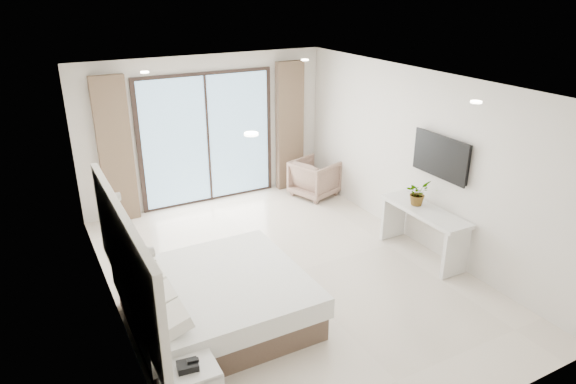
% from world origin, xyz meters
% --- Properties ---
extents(ground, '(6.20, 6.20, 0.00)m').
position_xyz_m(ground, '(0.00, 0.00, 0.00)').
color(ground, beige).
rests_on(ground, ground).
extents(room_shell, '(4.62, 6.22, 2.72)m').
position_xyz_m(room_shell, '(-0.20, 0.68, 1.58)').
color(room_shell, silver).
rests_on(room_shell, ground).
extents(bed, '(2.06, 1.96, 0.71)m').
position_xyz_m(bed, '(-1.28, -0.58, 0.30)').
color(bed, brown).
rests_on(bed, ground).
extents(phone, '(0.22, 0.18, 0.07)m').
position_xyz_m(phone, '(-2.00, -1.76, 0.51)').
color(phone, black).
rests_on(phone, nightstand).
extents(console_desk, '(0.47, 1.50, 0.77)m').
position_xyz_m(console_desk, '(2.04, -0.49, 0.56)').
color(console_desk, silver).
rests_on(console_desk, ground).
extents(plant, '(0.42, 0.45, 0.29)m').
position_xyz_m(plant, '(2.04, -0.30, 0.92)').
color(plant, '#33662D').
rests_on(plant, console_desk).
extents(armchair, '(0.92, 0.95, 0.78)m').
position_xyz_m(armchair, '(1.85, 2.31, 0.39)').
color(armchair, '#997464').
rests_on(armchair, ground).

